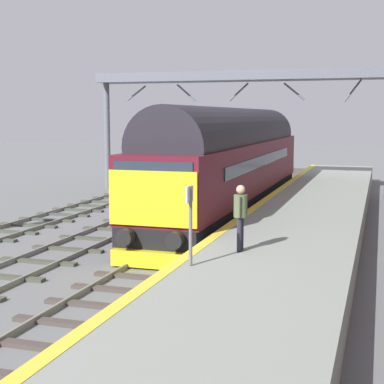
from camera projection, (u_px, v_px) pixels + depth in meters
name	position (u px, v px, depth m)	size (l,w,h in m)	color
ground_plane	(194.00, 241.00, 20.98)	(140.00, 140.00, 0.00)	slate
track_main	(194.00, 240.00, 20.98)	(2.50, 60.00, 0.15)	slate
track_adjacent_west	(103.00, 234.00, 22.01)	(2.50, 60.00, 0.15)	slate
track_adjacent_far_west	(18.00, 228.00, 23.08)	(2.50, 60.00, 0.15)	gray
station_platform	(298.00, 233.00, 19.85)	(4.00, 44.00, 1.01)	gray
diesel_locomotive	(232.00, 159.00, 25.77)	(2.74, 19.19, 4.68)	black
platform_number_sign	(190.00, 213.00, 13.35)	(0.10, 0.44, 1.79)	slate
waiting_passenger	(240.00, 211.00, 14.87)	(0.35, 0.51, 1.64)	#282633
overhead_footbridge	(239.00, 82.00, 32.99)	(16.38, 2.00, 6.74)	slate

